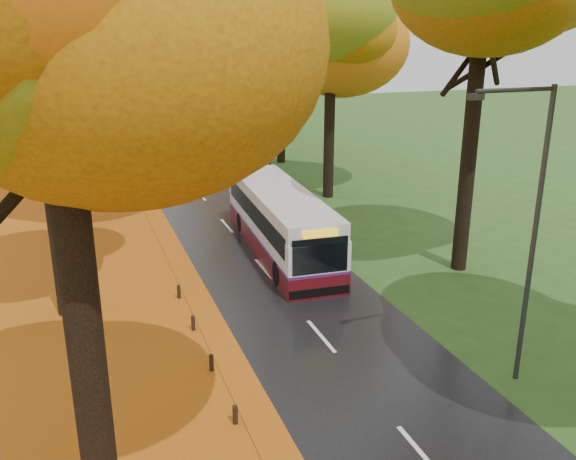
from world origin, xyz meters
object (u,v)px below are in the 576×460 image
bus (280,220)px  car_dark (130,142)px  streetlamp_near (529,217)px  streetlamp_mid (265,111)px  streetlamp_far (191,82)px  car_white (149,169)px  car_silver (139,155)px

bus → car_dark: bearing=101.3°
streetlamp_near → streetlamp_mid: size_ratio=1.00×
streetlamp_near → streetlamp_far: bearing=90.0°
car_white → streetlamp_near: bearing=-81.5°
car_silver → streetlamp_far: bearing=79.5°
streetlamp_near → car_white: bearing=103.3°
streetlamp_mid → car_silver: (-6.30, 9.82, -3.96)m
streetlamp_far → car_white: streetlamp_far is taller
car_white → car_dark: car_white is taller
streetlamp_near → car_white: (-6.29, 26.71, -3.92)m
streetlamp_mid → car_silver: 12.32m
bus → car_silver: size_ratio=2.42×
streetlamp_far → car_white: (-6.29, -17.29, -3.92)m
car_dark → streetlamp_near: bearing=-82.6°
streetlamp_far → car_white: 18.81m
streetlamp_mid → bus: size_ratio=0.77×
streetlamp_near → car_dark: size_ratio=1.80×
streetlamp_near → streetlamp_far: size_ratio=1.00×
bus → car_dark: 26.25m
car_silver → car_dark: size_ratio=0.97×
bus → car_white: bus is taller
streetlamp_mid → bus: bearing=-104.4°
bus → car_silver: bus is taller
streetlamp_mid → car_white: size_ratio=1.80×
streetlamp_far → car_silver: size_ratio=1.85×
streetlamp_near → streetlamp_far: 44.00m
streetlamp_far → car_dark: 9.79m
streetlamp_near → car_white: 27.71m
bus → car_silver: 20.46m
car_white → car_dark: (-0.01, 10.97, -0.11)m
streetlamp_near → car_dark: bearing=99.5°
streetlamp_near → bus: (-2.64, 11.70, -3.25)m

